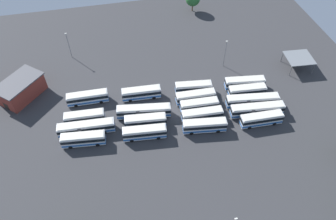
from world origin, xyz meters
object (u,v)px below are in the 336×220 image
(bus_row3_slot0, at_px, (261,119))
(bus_row3_slot2, at_px, (252,100))
(bus_row0_slot0, at_px, (83,139))
(lamp_post_near_entrance, at_px, (225,53))
(bus_row1_slot1, at_px, (145,121))
(bus_row2_slot4, at_px, (193,88))
(bus_row0_slot1, at_px, (86,128))
(bus_row2_slot2, at_px, (199,105))
(bus_row3_slot4, at_px, (245,83))
(bus_row1_slot0, at_px, (145,132))
(bus_row3_slot1, at_px, (257,110))
(lamp_post_by_building, at_px, (69,44))
(depot_building, at_px, (21,89))
(bus_row0_slot2, at_px, (85,117))
(bus_row1_slot4, at_px, (141,93))
(bus_row3_slot3, at_px, (247,91))
(bus_row2_slot0, at_px, (205,125))
(bus_row2_slot3, at_px, (196,97))
(bus_row2_slot1, at_px, (202,115))
(maintenance_shelter, at_px, (299,58))
(bus_row0_slot4, at_px, (88,98))

(bus_row3_slot0, distance_m, bus_row3_slot2, 6.81)
(bus_row0_slot0, height_order, lamp_post_near_entrance, lamp_post_near_entrance)
(bus_row1_slot1, relative_size, bus_row2_slot4, 1.03)
(bus_row0_slot1, bearing_deg, bus_row2_slot2, 2.39)
(bus_row3_slot4, bearing_deg, bus_row3_slot2, -95.10)
(bus_row2_slot2, xyz_separation_m, bus_row3_slot2, (14.62, -1.40, 0.00))
(bus_row1_slot0, height_order, lamp_post_near_entrance, lamp_post_near_entrance)
(bus_row3_slot1, relative_size, lamp_post_by_building, 1.59)
(bus_row1_slot0, relative_size, bus_row3_slot4, 0.96)
(bus_row3_slot4, xyz_separation_m, depot_building, (-62.21, 10.28, 1.00))
(depot_building, bearing_deg, bus_row0_slot0, -52.30)
(bus_row0_slot2, bearing_deg, bus_row1_slot4, 19.68)
(lamp_post_near_entrance, bearing_deg, bus_row0_slot0, -154.22)
(bus_row1_slot1, xyz_separation_m, bus_row2_slot4, (15.43, 9.28, -0.00))
(bus_row1_slot1, height_order, bus_row3_slot2, same)
(bus_row3_slot1, relative_size, bus_row3_slot3, 1.37)
(bus_row3_slot0, height_order, bus_row3_slot2, same)
(bus_row3_slot3, bearing_deg, depot_building, 167.62)
(bus_row0_slot2, xyz_separation_m, lamp_post_by_building, (-2.97, 28.52, 3.14))
(bus_row2_slot0, bearing_deg, bus_row1_slot4, 132.30)
(bus_row2_slot0, distance_m, bus_row2_slot2, 7.12)
(bus_row0_slot0, distance_m, bus_row3_slot1, 45.47)
(bus_row0_slot2, relative_size, bus_row2_slot3, 0.95)
(bus_row0_slot0, distance_m, bus_row2_slot4, 33.40)
(bus_row2_slot1, height_order, bus_row3_slot4, same)
(bus_row1_slot4, bearing_deg, bus_row2_slot2, -29.12)
(bus_row1_slot1, height_order, bus_row3_slot4, same)
(maintenance_shelter, bearing_deg, bus_row2_slot4, -173.78)
(bus_row3_slot3, bearing_deg, bus_row3_slot4, 80.30)
(bus_row1_slot4, distance_m, bus_row3_slot3, 29.65)
(bus_row1_slot4, relative_size, bus_row2_slot2, 1.06)
(depot_building, height_order, maintenance_shelter, depot_building)
(bus_row3_slot0, bearing_deg, bus_row2_slot1, 162.05)
(bus_row0_slot4, height_order, depot_building, depot_building)
(bus_row3_slot1, xyz_separation_m, depot_building, (-61.50, 20.83, 1.00))
(bus_row0_slot0, xyz_separation_m, bus_row3_slot3, (45.63, 7.20, -0.00))
(bus_row3_slot2, relative_size, bus_row3_slot4, 1.25)
(bus_row2_slot2, relative_size, depot_building, 0.72)
(bus_row0_slot4, height_order, maintenance_shelter, maintenance_shelter)
(bus_row0_slot4, distance_m, bus_row2_slot4, 29.59)
(bus_row1_slot1, bearing_deg, lamp_post_by_building, 118.71)
(bus_row2_slot3, bearing_deg, bus_row3_slot0, -38.58)
(bus_row3_slot2, relative_size, bus_row3_slot3, 1.37)
(bus_row1_slot4, height_order, bus_row2_slot1, same)
(bus_row2_slot2, distance_m, bus_row3_slot4, 16.29)
(bus_row0_slot1, bearing_deg, bus_row3_slot4, 8.72)
(bus_row0_slot0, relative_size, bus_row2_slot2, 1.06)
(bus_row2_slot1, bearing_deg, bus_row2_slot0, -96.67)
(bus_row1_slot1, height_order, bus_row1_slot4, same)
(bus_row3_slot3, relative_size, lamp_post_near_entrance, 1.13)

